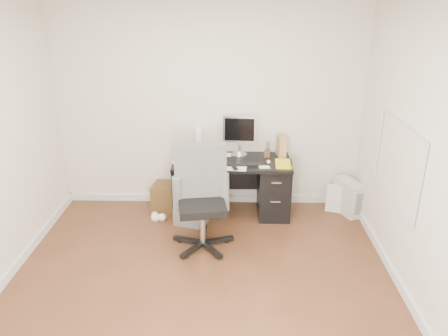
{
  "coord_description": "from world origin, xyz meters",
  "views": [
    {
      "loc": [
        0.32,
        -3.57,
        2.76
      ],
      "look_at": [
        0.21,
        1.2,
        0.83
      ],
      "focal_mm": 35.0,
      "sensor_mm": 36.0,
      "label": 1
    }
  ],
  "objects_px": {
    "keyboard": "(242,164)",
    "wicker_basket": "(166,196)",
    "lcd_monitor": "(240,136)",
    "office_chair": "(202,200)",
    "desk": "(232,185)",
    "pc_tower": "(348,197)"
  },
  "relations": [
    {
      "from": "wicker_basket",
      "to": "pc_tower",
      "type": "bearing_deg",
      "value": -1.81
    },
    {
      "from": "lcd_monitor",
      "to": "office_chair",
      "type": "xyz_separation_m",
      "value": [
        -0.43,
        -1.04,
        -0.43
      ]
    },
    {
      "from": "desk",
      "to": "keyboard",
      "type": "distance_m",
      "value": 0.41
    },
    {
      "from": "lcd_monitor",
      "to": "keyboard",
      "type": "bearing_deg",
      "value": -79.95
    },
    {
      "from": "keyboard",
      "to": "wicker_basket",
      "type": "xyz_separation_m",
      "value": [
        -1.02,
        0.27,
        -0.59
      ]
    },
    {
      "from": "office_chair",
      "to": "wicker_basket",
      "type": "height_order",
      "value": "office_chair"
    },
    {
      "from": "lcd_monitor",
      "to": "office_chair",
      "type": "height_order",
      "value": "lcd_monitor"
    },
    {
      "from": "pc_tower",
      "to": "wicker_basket",
      "type": "height_order",
      "value": "pc_tower"
    },
    {
      "from": "lcd_monitor",
      "to": "keyboard",
      "type": "distance_m",
      "value": 0.43
    },
    {
      "from": "desk",
      "to": "wicker_basket",
      "type": "distance_m",
      "value": 0.93
    },
    {
      "from": "keyboard",
      "to": "pc_tower",
      "type": "relative_size",
      "value": 0.9
    },
    {
      "from": "lcd_monitor",
      "to": "office_chair",
      "type": "relative_size",
      "value": 0.46
    },
    {
      "from": "office_chair",
      "to": "wicker_basket",
      "type": "distance_m",
      "value": 1.2
    },
    {
      "from": "keyboard",
      "to": "wicker_basket",
      "type": "bearing_deg",
      "value": 164.14
    },
    {
      "from": "pc_tower",
      "to": "wicker_basket",
      "type": "relative_size",
      "value": 1.32
    },
    {
      "from": "keyboard",
      "to": "pc_tower",
      "type": "distance_m",
      "value": 1.53
    },
    {
      "from": "lcd_monitor",
      "to": "wicker_basket",
      "type": "distance_m",
      "value": 1.31
    },
    {
      "from": "office_chair",
      "to": "pc_tower",
      "type": "relative_size",
      "value": 2.63
    },
    {
      "from": "lcd_monitor",
      "to": "office_chair",
      "type": "bearing_deg",
      "value": -106.83
    },
    {
      "from": "lcd_monitor",
      "to": "wicker_basket",
      "type": "height_order",
      "value": "lcd_monitor"
    },
    {
      "from": "keyboard",
      "to": "desk",
      "type": "bearing_deg",
      "value": 130.51
    },
    {
      "from": "office_chair",
      "to": "wicker_basket",
      "type": "xyz_separation_m",
      "value": [
        -0.56,
        0.97,
        -0.42
      ]
    }
  ]
}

